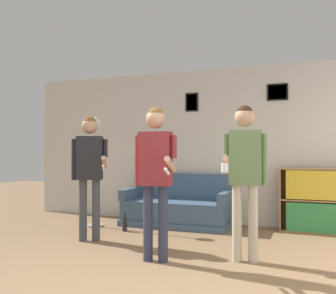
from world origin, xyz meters
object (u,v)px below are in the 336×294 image
person_watcher_holding_cup (245,164)px  floor_lamp (95,154)px  couch (177,208)px  person_player_foreground_left (90,164)px  person_player_foreground_center (155,166)px  bottle_on_floor (125,224)px  bookshelf (318,201)px

person_watcher_holding_cup → floor_lamp: bearing=157.2°
couch → person_player_foreground_left: size_ratio=1.04×
person_player_foreground_center → person_player_foreground_left: bearing=155.4°
bottle_on_floor → person_player_foreground_center: bearing=-50.7°
person_player_foreground_center → person_watcher_holding_cup: (0.95, 0.35, 0.02)m
person_player_foreground_center → floor_lamp: bearing=139.4°
person_watcher_holding_cup → bottle_on_floor: (-2.03, 0.96, -1.00)m
bookshelf → person_watcher_holding_cup: (-0.81, -1.91, 0.61)m
couch → person_player_foreground_left: (-0.77, -1.50, 0.80)m
couch → person_player_foreground_center: person_player_foreground_center is taller
person_player_foreground_left → bottle_on_floor: size_ratio=6.17×
floor_lamp → person_player_foreground_center: (1.72, -1.48, -0.13)m
floor_lamp → person_player_foreground_left: 1.04m
person_player_foreground_center → person_watcher_holding_cup: size_ratio=0.99×
bottle_on_floor → person_player_foreground_left: bearing=-102.3°
couch → bottle_on_floor: (-0.61, -0.75, -0.18)m
person_player_foreground_center → bottle_on_floor: (-1.08, 1.32, -0.98)m
floor_lamp → bottle_on_floor: (0.64, -0.16, -1.11)m
person_player_foreground_left → person_player_foreground_center: size_ratio=0.99×
bookshelf → person_watcher_holding_cup: 2.16m
person_player_foreground_left → bottle_on_floor: person_player_foreground_left is taller
floor_lamp → person_player_foreground_center: floor_lamp is taller
bookshelf → person_player_foreground_center: size_ratio=0.65×
floor_lamp → bottle_on_floor: size_ratio=6.46×
floor_lamp → person_player_foreground_left: size_ratio=1.05×
bookshelf → person_player_foreground_left: bearing=-150.6°
couch → bookshelf: (2.23, 0.20, 0.21)m
person_player_foreground_left → person_watcher_holding_cup: bearing=-5.6°
couch → person_player_foreground_center: (0.47, -2.07, 0.80)m
bottle_on_floor → couch: bearing=50.9°
couch → bottle_on_floor: 0.98m
bookshelf → floor_lamp: bearing=-167.3°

